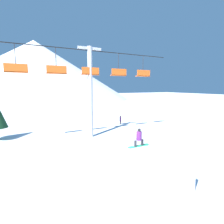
{
  "coord_description": "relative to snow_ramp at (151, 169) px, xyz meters",
  "views": [
    {
      "loc": [
        -5.14,
        -8.02,
        5.33
      ],
      "look_at": [
        0.94,
        3.98,
        3.33
      ],
      "focal_mm": 28.0,
      "sensor_mm": 36.0,
      "label": 1
    }
  ],
  "objects": [
    {
      "name": "snow_ramp",
      "position": [
        0.0,
        0.0,
        0.0
      ],
      "size": [
        2.65,
        3.63,
        1.53
      ],
      "color": "white",
      "rests_on": "ground_plane"
    },
    {
      "name": "snowboarder",
      "position": [
        0.27,
        1.56,
        1.32
      ],
      "size": [
        1.52,
        0.34,
        1.16
      ],
      "color": "#1E9E6B",
      "rests_on": "snow_ramp"
    },
    {
      "name": "ground_plane",
      "position": [
        -0.94,
        0.83,
        -0.77
      ],
      "size": [
        220.0,
        220.0,
        0.0
      ],
      "primitive_type": "plane",
      "color": "white"
    },
    {
      "name": "mountain_ridge",
      "position": [
        -0.94,
        74.03,
        11.22
      ],
      "size": [
        77.48,
        77.48,
        23.97
      ],
      "color": "silver",
      "rests_on": "ground_plane"
    },
    {
      "name": "distant_skier",
      "position": [
        5.89,
        13.82,
        -0.1
      ],
      "size": [
        0.24,
        0.24,
        1.23
      ],
      "color": "black",
      "rests_on": "ground_plane"
    },
    {
      "name": "chairlift",
      "position": [
        0.08,
        9.88,
        4.76
      ],
      "size": [
        19.31,
        0.48,
        9.24
      ],
      "color": "#B2B2B7",
      "rests_on": "ground_plane"
    }
  ]
}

